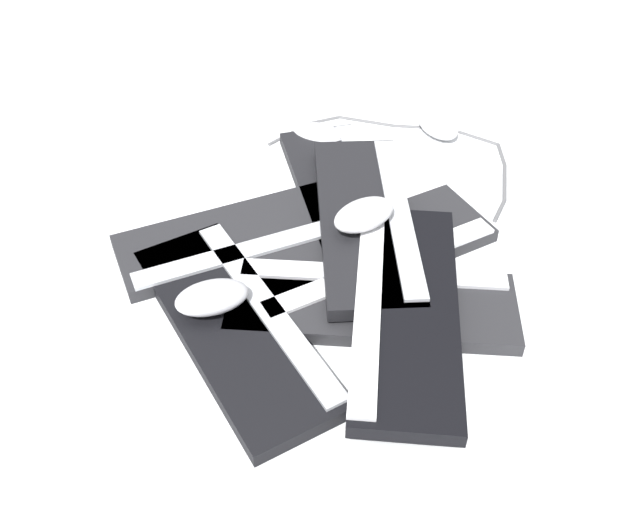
# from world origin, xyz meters

# --- Properties ---
(ground_plane) EXTENTS (3.20, 3.20, 0.00)m
(ground_plane) POSITION_xyz_m (0.00, 0.00, 0.00)
(ground_plane) COLOR white
(keyboard_0) EXTENTS (0.33, 0.46, 0.03)m
(keyboard_0) POSITION_xyz_m (0.05, -0.01, 0.01)
(keyboard_0) COLOR #232326
(keyboard_0) RESTS_ON ground
(keyboard_1) EXTENTS (0.20, 0.45, 0.03)m
(keyboard_1) POSITION_xyz_m (-0.06, 0.03, 0.01)
(keyboard_1) COLOR #232326
(keyboard_1) RESTS_ON ground
(keyboard_2) EXTENTS (0.46, 0.22, 0.03)m
(keyboard_2) POSITION_xyz_m (-0.22, 0.06, 0.01)
(keyboard_2) COLOR black
(keyboard_2) RESTS_ON ground
(keyboard_3) EXTENTS (0.16, 0.44, 0.03)m
(keyboard_3) POSITION_xyz_m (-0.18, -0.13, 0.01)
(keyboard_3) COLOR #232326
(keyboard_3) RESTS_ON ground
(keyboard_4) EXTENTS (0.46, 0.21, 0.03)m
(keyboard_4) POSITION_xyz_m (0.01, -0.22, 0.01)
(keyboard_4) COLOR black
(keyboard_4) RESTS_ON ground
(keyboard_5) EXTENTS (0.46, 0.34, 0.03)m
(keyboard_5) POSITION_xyz_m (0.10, 0.02, 0.04)
(keyboard_5) COLOR black
(keyboard_5) RESTS_ON keyboard_0
(keyboard_6) EXTENTS (0.46, 0.29, 0.03)m
(keyboard_6) POSITION_xyz_m (-0.11, 0.06, 0.04)
(keyboard_6) COLOR black
(keyboard_6) RESTS_ON keyboard_1
(mouse_0) EXTENTS (0.09, 0.12, 0.04)m
(mouse_0) POSITION_xyz_m (-0.08, 0.04, 0.08)
(mouse_0) COLOR silver
(mouse_0) RESTS_ON keyboard_6
(mouse_1) EXTENTS (0.07, 0.11, 0.04)m
(mouse_1) POSITION_xyz_m (-0.03, -0.24, 0.05)
(mouse_1) COLOR #B7B7BC
(mouse_1) RESTS_ON keyboard_4
(mouse_2) EXTENTS (0.11, 0.07, 0.04)m
(mouse_2) POSITION_xyz_m (-0.36, 0.34, 0.02)
(mouse_2) COLOR silver
(mouse_2) RESTS_ON ground
(mouse_3) EXTENTS (0.12, 0.12, 0.04)m
(mouse_3) POSITION_xyz_m (-0.42, 0.09, 0.02)
(mouse_3) COLOR #B7B7BC
(mouse_3) RESTS_ON ground
(cable_0) EXTENTS (0.43, 0.44, 0.01)m
(cable_0) POSITION_xyz_m (-0.33, 0.27, 0.00)
(cable_0) COLOR #59595B
(cable_0) RESTS_ON ground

